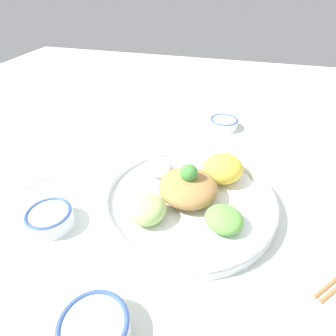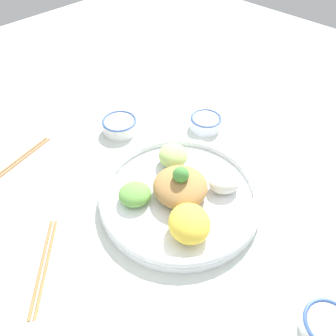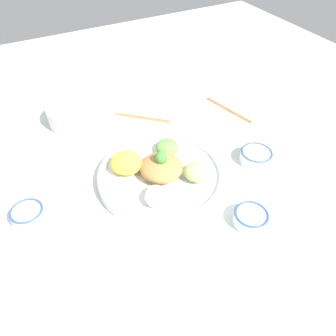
{
  "view_description": "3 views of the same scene",
  "coord_description": "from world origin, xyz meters",
  "px_view_note": "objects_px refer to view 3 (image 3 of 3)",
  "views": [
    {
      "loc": [
        -0.41,
        -0.05,
        0.42
      ],
      "look_at": [
        0.02,
        0.07,
        0.09
      ],
      "focal_mm": 30.0,
      "sensor_mm": 36.0,
      "label": 1
    },
    {
      "loc": [
        0.34,
        -0.33,
        0.6
      ],
      "look_at": [
        -0.02,
        0.04,
        0.07
      ],
      "focal_mm": 35.0,
      "sensor_mm": 36.0,
      "label": 2
    },
    {
      "loc": [
        0.33,
        0.64,
        0.69
      ],
      "look_at": [
        0.02,
        0.06,
        0.07
      ],
      "focal_mm": 35.0,
      "sensor_mm": 36.0,
      "label": 3
    }
  ],
  "objects_px": {
    "salad_platter": "(160,173)",
    "sauce_bowl_dark": "(251,217)",
    "serving_spoon_extra": "(230,275)",
    "rice_bowl_blue": "(27,214)",
    "serving_spoon_main": "(62,177)",
    "chopsticks_pair_near": "(142,117)",
    "chopsticks_pair_far": "(228,109)",
    "sauce_bowl_red": "(256,156)",
    "side_serving_bowl": "(76,112)"
  },
  "relations": [
    {
      "from": "side_serving_bowl",
      "to": "chopsticks_pair_far",
      "type": "distance_m",
      "value": 0.56
    },
    {
      "from": "side_serving_bowl",
      "to": "chopsticks_pair_far",
      "type": "height_order",
      "value": "side_serving_bowl"
    },
    {
      "from": "side_serving_bowl",
      "to": "chopsticks_pair_far",
      "type": "bearing_deg",
      "value": 159.27
    },
    {
      "from": "sauce_bowl_red",
      "to": "sauce_bowl_dark",
      "type": "xyz_separation_m",
      "value": [
        0.16,
        0.18,
        -0.0
      ]
    },
    {
      "from": "rice_bowl_blue",
      "to": "serving_spoon_main",
      "type": "distance_m",
      "value": 0.16
    },
    {
      "from": "chopsticks_pair_near",
      "to": "serving_spoon_extra",
      "type": "xyz_separation_m",
      "value": [
        0.08,
        0.66,
        -0.0
      ]
    },
    {
      "from": "rice_bowl_blue",
      "to": "serving_spoon_extra",
      "type": "xyz_separation_m",
      "value": [
        -0.37,
        0.38,
        -0.01
      ]
    },
    {
      "from": "sauce_bowl_red",
      "to": "chopsticks_pair_far",
      "type": "distance_m",
      "value": 0.29
    },
    {
      "from": "salad_platter",
      "to": "serving_spoon_main",
      "type": "relative_size",
      "value": 3.04
    },
    {
      "from": "chopsticks_pair_far",
      "to": "serving_spoon_extra",
      "type": "height_order",
      "value": "chopsticks_pair_far"
    },
    {
      "from": "sauce_bowl_dark",
      "to": "chopsticks_pair_far",
      "type": "distance_m",
      "value": 0.52
    },
    {
      "from": "sauce_bowl_dark",
      "to": "side_serving_bowl",
      "type": "relative_size",
      "value": 0.45
    },
    {
      "from": "sauce_bowl_dark",
      "to": "serving_spoon_extra",
      "type": "distance_m",
      "value": 0.17
    },
    {
      "from": "chopsticks_pair_near",
      "to": "chopsticks_pair_far",
      "type": "distance_m",
      "value": 0.33
    },
    {
      "from": "rice_bowl_blue",
      "to": "chopsticks_pair_near",
      "type": "height_order",
      "value": "rice_bowl_blue"
    },
    {
      "from": "sauce_bowl_red",
      "to": "serving_spoon_extra",
      "type": "height_order",
      "value": "sauce_bowl_red"
    },
    {
      "from": "sauce_bowl_dark",
      "to": "serving_spoon_main",
      "type": "height_order",
      "value": "sauce_bowl_dark"
    },
    {
      "from": "rice_bowl_blue",
      "to": "serving_spoon_extra",
      "type": "height_order",
      "value": "rice_bowl_blue"
    },
    {
      "from": "sauce_bowl_dark",
      "to": "serving_spoon_extra",
      "type": "xyz_separation_m",
      "value": [
        0.13,
        0.1,
        -0.02
      ]
    },
    {
      "from": "sauce_bowl_red",
      "to": "serving_spoon_main",
      "type": "bearing_deg",
      "value": -20.9
    },
    {
      "from": "sauce_bowl_dark",
      "to": "chopsticks_pair_far",
      "type": "bearing_deg",
      "value": -119.59
    },
    {
      "from": "sauce_bowl_dark",
      "to": "serving_spoon_main",
      "type": "bearing_deg",
      "value": -45.43
    },
    {
      "from": "side_serving_bowl",
      "to": "serving_spoon_extra",
      "type": "bearing_deg",
      "value": 99.72
    },
    {
      "from": "salad_platter",
      "to": "sauce_bowl_dark",
      "type": "height_order",
      "value": "salad_platter"
    },
    {
      "from": "sauce_bowl_red",
      "to": "serving_spoon_extra",
      "type": "distance_m",
      "value": 0.41
    },
    {
      "from": "sauce_bowl_red",
      "to": "sauce_bowl_dark",
      "type": "bearing_deg",
      "value": 47.83
    },
    {
      "from": "sauce_bowl_red",
      "to": "chopsticks_pair_far",
      "type": "height_order",
      "value": "sauce_bowl_red"
    },
    {
      "from": "salad_platter",
      "to": "serving_spoon_main",
      "type": "height_order",
      "value": "salad_platter"
    },
    {
      "from": "salad_platter",
      "to": "serving_spoon_extra",
      "type": "bearing_deg",
      "value": 89.73
    },
    {
      "from": "rice_bowl_blue",
      "to": "side_serving_bowl",
      "type": "bearing_deg",
      "value": -123.37
    },
    {
      "from": "salad_platter",
      "to": "sauce_bowl_dark",
      "type": "distance_m",
      "value": 0.28
    },
    {
      "from": "serving_spoon_main",
      "to": "sauce_bowl_red",
      "type": "bearing_deg",
      "value": -126.95
    },
    {
      "from": "sauce_bowl_dark",
      "to": "chopsticks_pair_near",
      "type": "height_order",
      "value": "sauce_bowl_dark"
    },
    {
      "from": "sauce_bowl_dark",
      "to": "sauce_bowl_red",
      "type": "bearing_deg",
      "value": -132.17
    },
    {
      "from": "serving_spoon_main",
      "to": "serving_spoon_extra",
      "type": "distance_m",
      "value": 0.55
    },
    {
      "from": "salad_platter",
      "to": "sauce_bowl_dark",
      "type": "relative_size",
      "value": 4.16
    },
    {
      "from": "salad_platter",
      "to": "serving_spoon_main",
      "type": "distance_m",
      "value": 0.29
    },
    {
      "from": "side_serving_bowl",
      "to": "serving_spoon_main",
      "type": "bearing_deg",
      "value": 64.23
    },
    {
      "from": "serving_spoon_extra",
      "to": "sauce_bowl_red",
      "type": "bearing_deg",
      "value": 71.59
    },
    {
      "from": "salad_platter",
      "to": "serving_spoon_main",
      "type": "bearing_deg",
      "value": -29.19
    },
    {
      "from": "chopsticks_pair_far",
      "to": "serving_spoon_main",
      "type": "height_order",
      "value": "chopsticks_pair_far"
    },
    {
      "from": "side_serving_bowl",
      "to": "serving_spoon_extra",
      "type": "distance_m",
      "value": 0.76
    },
    {
      "from": "sauce_bowl_dark",
      "to": "serving_spoon_extra",
      "type": "height_order",
      "value": "sauce_bowl_dark"
    },
    {
      "from": "rice_bowl_blue",
      "to": "serving_spoon_main",
      "type": "bearing_deg",
      "value": -137.15
    },
    {
      "from": "rice_bowl_blue",
      "to": "serving_spoon_main",
      "type": "height_order",
      "value": "rice_bowl_blue"
    },
    {
      "from": "serving_spoon_extra",
      "to": "serving_spoon_main",
      "type": "bearing_deg",
      "value": 145.49
    },
    {
      "from": "serving_spoon_main",
      "to": "sauce_bowl_dark",
      "type": "bearing_deg",
      "value": -151.48
    },
    {
      "from": "sauce_bowl_red",
      "to": "side_serving_bowl",
      "type": "relative_size",
      "value": 0.5
    },
    {
      "from": "sauce_bowl_dark",
      "to": "chopsticks_pair_near",
      "type": "distance_m",
      "value": 0.56
    },
    {
      "from": "chopsticks_pair_far",
      "to": "serving_spoon_extra",
      "type": "distance_m",
      "value": 0.68
    }
  ]
}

